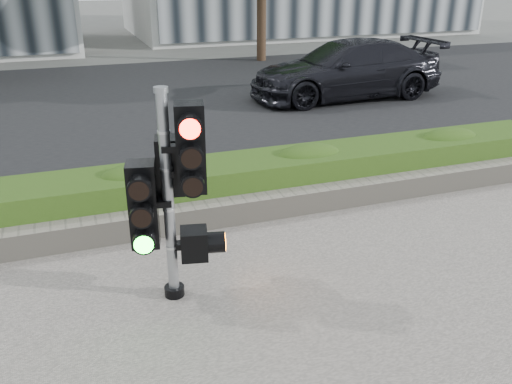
{
  "coord_description": "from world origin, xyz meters",
  "views": [
    {
      "loc": [
        -2.07,
        -4.85,
        3.44
      ],
      "look_at": [
        -0.1,
        0.6,
        1.02
      ],
      "focal_mm": 38.0,
      "sensor_mm": 36.0,
      "label": 1
    }
  ],
  "objects": [
    {
      "name": "hedge",
      "position": [
        0.0,
        2.55,
        0.37
      ],
      "size": [
        12.0,
        1.0,
        0.68
      ],
      "primitive_type": "cube",
      "color": "#4E7A25",
      "rests_on": "sidewalk"
    },
    {
      "name": "road",
      "position": [
        0.0,
        10.0,
        0.01
      ],
      "size": [
        60.0,
        13.0,
        0.02
      ],
      "primitive_type": "cube",
      "color": "black",
      "rests_on": "ground"
    },
    {
      "name": "stone_wall",
      "position": [
        0.0,
        1.9,
        0.2
      ],
      "size": [
        12.0,
        0.32,
        0.34
      ],
      "primitive_type": "cube",
      "color": "gray",
      "rests_on": "sidewalk"
    },
    {
      "name": "traffic_signal",
      "position": [
        -1.14,
        0.35,
        1.33
      ],
      "size": [
        0.85,
        0.68,
        2.35
      ],
      "rotation": [
        0.0,
        0.0,
        -0.21
      ],
      "color": "black",
      "rests_on": "sidewalk"
    },
    {
      "name": "car_dark",
      "position": [
        5.41,
        8.54,
        0.81
      ],
      "size": [
        5.47,
        2.31,
        1.57
      ],
      "primitive_type": "imported",
      "rotation": [
        0.0,
        0.0,
        -1.55
      ],
      "color": "black",
      "rests_on": "road"
    },
    {
      "name": "curb",
      "position": [
        0.0,
        3.15,
        0.06
      ],
      "size": [
        60.0,
        0.25,
        0.12
      ],
      "primitive_type": "cube",
      "color": "gray",
      "rests_on": "ground"
    },
    {
      "name": "ground",
      "position": [
        0.0,
        0.0,
        0.0
      ],
      "size": [
        120.0,
        120.0,
        0.0
      ],
      "primitive_type": "plane",
      "color": "#51514C",
      "rests_on": "ground"
    }
  ]
}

